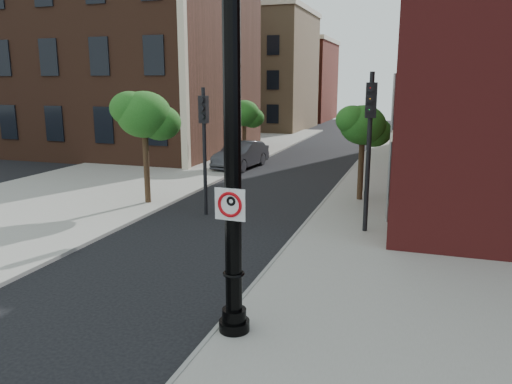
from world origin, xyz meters
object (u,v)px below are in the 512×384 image
(parked_car, at_px, (241,155))
(traffic_signal_right, at_px, (370,127))
(lamppost, at_px, (233,170))
(traffic_signal_left, at_px, (204,130))
(no_parking_sign, at_px, (230,204))

(parked_car, relative_size, traffic_signal_right, 0.90)
(traffic_signal_right, bearing_deg, lamppost, -113.04)
(parked_car, bearing_deg, lamppost, -65.26)
(parked_car, xyz_separation_m, traffic_signal_left, (2.35, -10.48, 2.48))
(no_parking_sign, relative_size, parked_car, 0.13)
(traffic_signal_left, distance_m, traffic_signal_right, 6.20)
(parked_car, relative_size, traffic_signal_left, 0.99)
(lamppost, height_order, parked_car, lamppost)
(traffic_signal_left, height_order, traffic_signal_right, traffic_signal_right)
(lamppost, xyz_separation_m, parked_car, (-6.77, 19.00, -2.62))
(lamppost, distance_m, parked_car, 20.34)
(lamppost, height_order, traffic_signal_right, lamppost)
(lamppost, height_order, traffic_signal_left, lamppost)
(lamppost, relative_size, no_parking_sign, 11.89)
(lamppost, bearing_deg, traffic_signal_left, 117.42)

